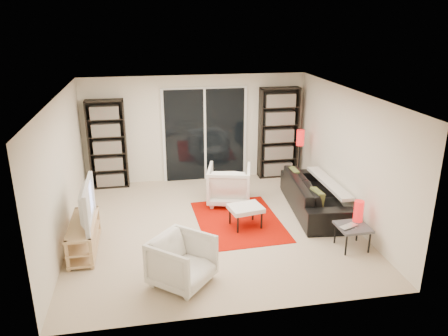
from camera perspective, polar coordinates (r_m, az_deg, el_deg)
The scene contains 20 objects.
floor at distance 8.02m, azimuth -1.39°, elevation -7.57°, with size 5.00×5.00×0.00m, color beige.
wall_back at distance 9.93m, azimuth -3.70°, elevation 5.15°, with size 5.00×0.02×2.40m, color silver.
wall_front at distance 5.29m, azimuth 2.78°, elevation -8.05°, with size 5.00×0.02×2.40m, color silver.
wall_left at distance 7.60m, azimuth -20.41°, elevation -0.54°, with size 0.02×5.00×2.40m, color silver.
wall_right at distance 8.29m, azimuth 15.88°, elevation 1.55°, with size 0.02×5.00×2.40m, color silver.
ceiling at distance 7.25m, azimuth -1.54°, elevation 9.59°, with size 5.00×5.00×0.02m, color white.
sliding_door at distance 9.96m, azimuth -2.51°, elevation 4.32°, with size 1.92×0.08×2.16m.
bookshelf_left at distance 9.80m, azimuth -14.96°, elevation 2.98°, with size 0.80×0.30×1.95m.
bookshelf_right at distance 10.19m, azimuth 7.13°, elevation 4.55°, with size 0.90×0.30×2.10m.
tv_stand at distance 7.48m, azimuth -17.82°, elevation -8.43°, with size 0.40×1.26×0.50m.
tv at distance 7.23m, azimuth -18.12°, elevation -4.43°, with size 1.15×0.15×0.66m, color black.
rug at distance 8.19m, azimuth 1.90°, elevation -6.92°, with size 1.50×2.03×0.01m, color #B40B00.
sofa at distance 8.68m, azimuth 11.77°, elevation -3.42°, with size 2.25×0.88×0.66m, color black.
armchair_back at distance 8.82m, azimuth 0.68°, elevation -2.18°, with size 0.84×0.86×0.78m, color silver.
armchair_front at distance 6.31m, azimuth -5.48°, elevation -12.02°, with size 0.76×0.78×0.71m, color silver.
ottoman at distance 7.86m, azimuth 2.86°, elevation -5.38°, with size 0.65×0.57×0.40m.
side_table at distance 7.45m, azimuth 16.49°, elevation -7.55°, with size 0.51×0.51×0.40m.
laptop at distance 7.34m, azimuth 16.22°, elevation -7.47°, with size 0.32×0.21×0.03m, color silver.
table_lamp at distance 7.55m, azimuth 17.17°, elevation -5.40°, with size 0.16×0.16×0.36m, color red.
floor_lamp at distance 9.74m, azimuth 9.90°, elevation 3.11°, with size 0.19×0.19×1.27m.
Camera 1 is at (-1.09, -7.06, 3.63)m, focal length 35.00 mm.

